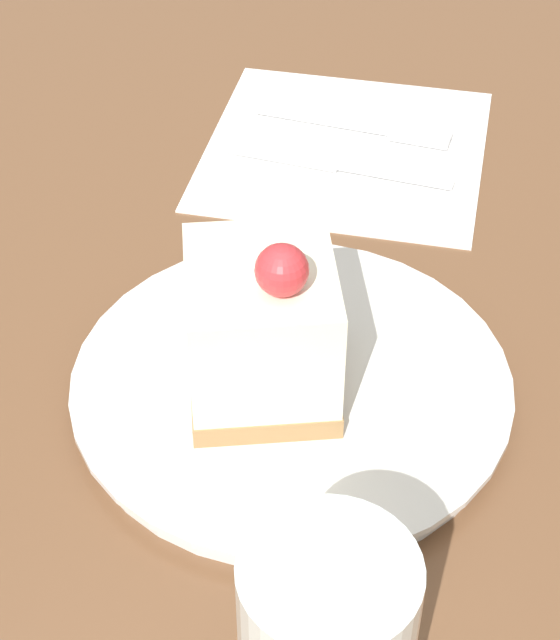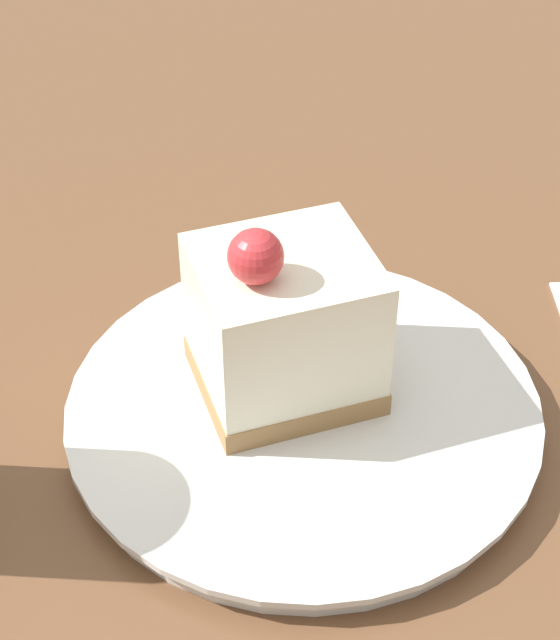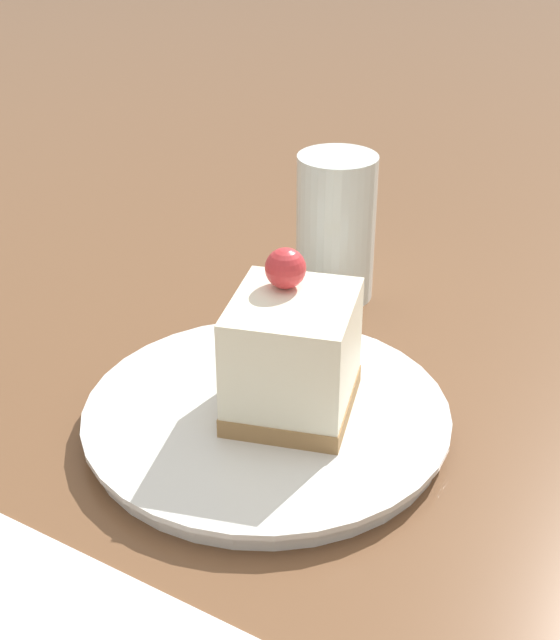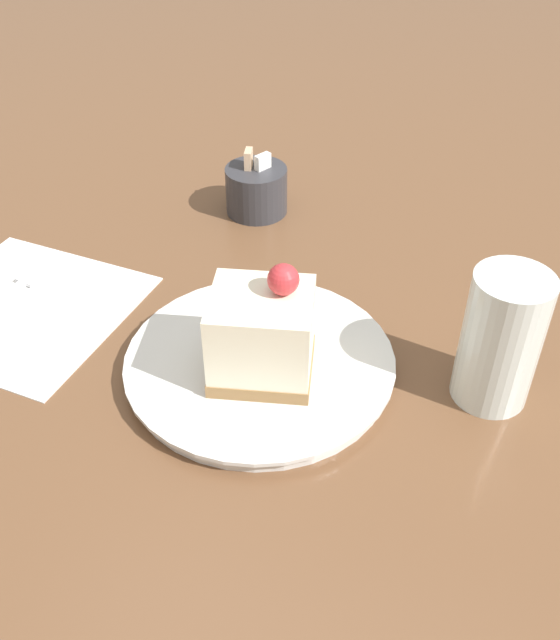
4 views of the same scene
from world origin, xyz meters
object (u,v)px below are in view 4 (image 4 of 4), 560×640
fork (11,291)px  cake_slice (262,334)px  drinking_glass (501,340)px  plate (260,363)px  sugar_bowl (256,190)px  knife (35,321)px

fork → cake_slice: bearing=2.8°
fork → drinking_glass: (0.48, 0.05, 0.06)m
plate → sugar_bowl: (-0.12, 0.26, 0.02)m
drinking_glass → plate: bearing=-164.8°
sugar_bowl → drinking_glass: size_ratio=0.63×
plate → knife: 0.23m
sugar_bowl → fork: bearing=-122.2°
cake_slice → knife: cake_slice is taller
plate → fork: plate is taller
knife → sugar_bowl: (0.11, 0.29, 0.02)m
cake_slice → fork: bearing=159.7°
plate → cake_slice: 0.05m
plate → knife: size_ratio=1.47×
sugar_bowl → drinking_glass: 0.38m
plate → fork: size_ratio=1.61×
cake_slice → fork: cake_slice is taller
fork → sugar_bowl: 0.30m
plate → knife: bearing=-173.0°
fork → knife: 0.06m
plate → drinking_glass: size_ratio=1.97×
plate → sugar_bowl: 0.29m
plate → sugar_bowl: sugar_bowl is taller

